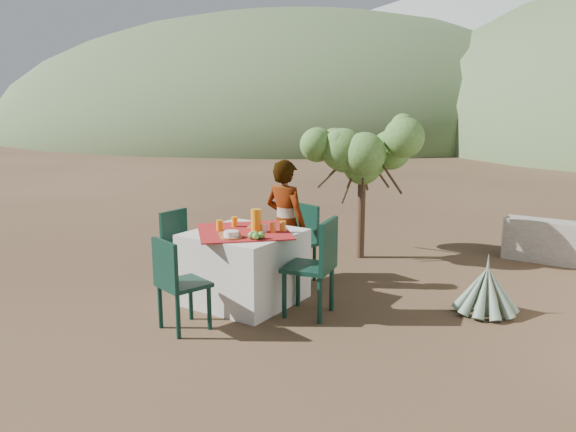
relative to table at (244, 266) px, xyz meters
The scene contains 22 objects.
ground 0.58m from the table, behind, with size 160.00×160.00×0.00m, color #372619.
table is the anchor object (origin of this frame).
chair_far 0.97m from the table, 85.71° to the left, with size 0.51×0.51×0.89m.
chair_near 0.98m from the table, 91.17° to the right, with size 0.50×0.50×0.87m.
chair_left 0.94m from the table, behind, with size 0.41×0.41×0.86m.
chair_right 0.86m from the table, ahead, with size 0.53×0.53×0.97m.
person 0.77m from the table, 84.53° to the left, with size 0.53×0.35×1.45m, color #8C6651.
shrub_tree 2.48m from the table, 82.35° to the left, with size 1.42×1.40×1.68m.
agave 2.46m from the table, 25.33° to the left, with size 0.63×0.65×0.68m.
hill_near_left 35.22m from the table, 121.57° to the left, with size 40.00×40.00×16.00m, color #405630.
hill_far_center 52.19m from the table, 94.88° to the left, with size 60.00×60.00×24.00m, color gray.
plate_far 0.44m from the table, 88.78° to the left, with size 0.20×0.20×0.01m, color brown.
plate_near 0.44m from the table, 97.50° to the right, with size 0.21×0.21×0.01m, color brown.
glass_far 0.49m from the table, 152.14° to the left, with size 0.07×0.07×0.11m, color orange.
glass_near 0.50m from the table, 149.72° to the right, with size 0.07×0.07×0.11m, color orange.
juice_pitcher 0.52m from the table, 12.34° to the left, with size 0.11×0.11×0.24m, color orange.
bowl_plate 0.50m from the table, 74.67° to the right, with size 0.22×0.22×0.01m, color brown.
white_bowl 0.53m from the table, 74.67° to the right, with size 0.15×0.15×0.05m, color white.
jar_left 0.53m from the table, 19.46° to the left, with size 0.06×0.06×0.10m, color orange.
jar_right 0.59m from the table, 31.99° to the left, with size 0.07×0.07×0.10m, color orange.
napkin_holder 0.48m from the table, 18.48° to the left, with size 0.06×0.04×0.08m, color white.
fruit_cluster 0.57m from the table, 33.82° to the right, with size 0.15×0.14×0.07m.
Camera 1 is at (3.95, -4.47, 2.06)m, focal length 35.00 mm.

